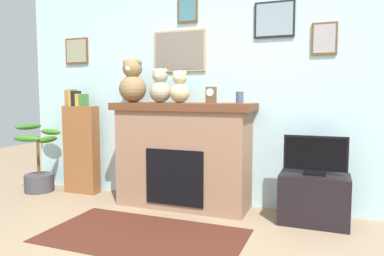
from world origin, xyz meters
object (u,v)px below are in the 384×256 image
(potted_plant, at_px, (39,169))
(candle_jar, at_px, (240,98))
(teddy_bear_cream, at_px, (133,83))
(bookshelf, at_px, (81,146))
(teddy_bear_grey, at_px, (180,88))
(mantel_clock, at_px, (211,95))
(fireplace, at_px, (183,154))
(tv_stand, at_px, (314,199))
(television, at_px, (315,156))
(teddy_bear_brown, at_px, (160,87))

(potted_plant, distance_m, candle_jar, 2.75)
(teddy_bear_cream, bearing_deg, bookshelf, 175.01)
(teddy_bear_cream, distance_m, teddy_bear_grey, 0.59)
(mantel_clock, bearing_deg, fireplace, 176.65)
(fireplace, height_order, tv_stand, fireplace)
(bookshelf, bearing_deg, fireplace, -2.07)
(candle_jar, xyz_separation_m, teddy_bear_grey, (-0.67, -0.00, 0.10))
(potted_plant, bearing_deg, teddy_bear_grey, 2.59)
(teddy_bear_cream, bearing_deg, teddy_bear_grey, 0.02)
(candle_jar, xyz_separation_m, mantel_clock, (-0.31, -0.00, 0.03))
(bookshelf, distance_m, television, 2.80)
(teddy_bear_cream, bearing_deg, mantel_clock, -0.03)
(fireplace, xyz_separation_m, teddy_bear_grey, (-0.03, -0.02, 0.73))
(teddy_bear_brown, bearing_deg, bookshelf, 176.53)
(teddy_bear_cream, bearing_deg, teddy_bear_brown, 0.02)
(fireplace, distance_m, television, 1.38)
(candle_jar, height_order, teddy_bear_grey, teddy_bear_grey)
(bookshelf, height_order, teddy_bear_grey, teddy_bear_grey)
(teddy_bear_brown, distance_m, teddy_bear_grey, 0.24)
(tv_stand, height_order, teddy_bear_cream, teddy_bear_cream)
(potted_plant, relative_size, teddy_bear_cream, 1.73)
(television, bearing_deg, tv_stand, 90.00)
(tv_stand, xyz_separation_m, teddy_bear_grey, (-1.41, 0.03, 1.07))
(bookshelf, height_order, television, bookshelf)
(bookshelf, bearing_deg, teddy_bear_brown, -3.47)
(television, bearing_deg, teddy_bear_cream, 179.09)
(potted_plant, height_order, candle_jar, candle_jar)
(potted_plant, xyz_separation_m, mantel_clock, (2.28, 0.09, 0.94))
(television, relative_size, candle_jar, 4.90)
(bookshelf, relative_size, teddy_bear_cream, 2.62)
(potted_plant, relative_size, television, 1.48)
(fireplace, relative_size, teddy_bear_cream, 3.12)
(potted_plant, bearing_deg, television, 0.94)
(potted_plant, height_order, teddy_bear_grey, teddy_bear_grey)
(tv_stand, xyz_separation_m, mantel_clock, (-1.06, 0.03, 1.00))
(teddy_bear_cream, bearing_deg, potted_plant, -176.29)
(teddy_bear_grey, bearing_deg, mantel_clock, -0.12)
(mantel_clock, bearing_deg, potted_plant, -177.83)
(candle_jar, distance_m, teddy_bear_grey, 0.67)
(potted_plant, distance_m, tv_stand, 3.34)
(potted_plant, xyz_separation_m, teddy_bear_cream, (1.34, 0.09, 1.08))
(fireplace, height_order, mantel_clock, mantel_clock)
(fireplace, bearing_deg, bookshelf, 177.93)
(television, height_order, teddy_bear_grey, teddy_bear_grey)
(tv_stand, height_order, mantel_clock, mantel_clock)
(mantel_clock, xyz_separation_m, teddy_bear_brown, (-0.59, 0.00, 0.09))
(tv_stand, distance_m, mantel_clock, 1.45)
(bookshelf, xyz_separation_m, teddy_bear_cream, (0.80, -0.07, 0.78))
(television, xyz_separation_m, candle_jar, (-0.75, 0.03, 0.55))
(fireplace, bearing_deg, tv_stand, -2.02)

